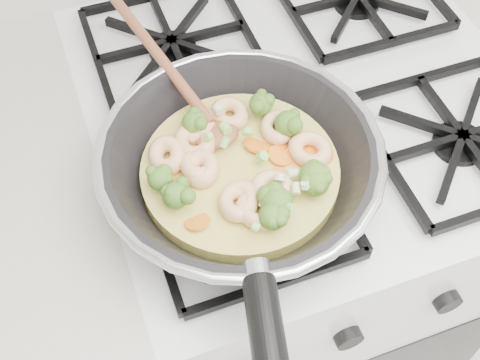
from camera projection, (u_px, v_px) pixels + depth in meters
name	position (u px, v px, depth m)	size (l,w,h in m)	color
stove	(288.00, 251.00, 1.24)	(0.60, 0.60, 0.92)	white
skillet	(241.00, 168.00, 0.73)	(0.33, 0.65, 0.09)	black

